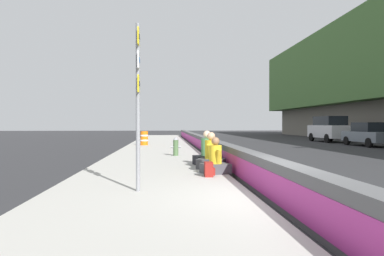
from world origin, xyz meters
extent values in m
plane|color=#2B2B2D|center=(0.00, 0.00, 0.00)|extent=(160.00, 160.00, 0.00)
cube|color=#A8A59E|center=(0.00, 2.65, 0.07)|extent=(80.00, 4.40, 0.14)
cube|color=#545456|center=(0.00, 0.00, 0.42)|extent=(76.00, 0.44, 0.85)
cube|color=#B2338C|center=(0.00, 0.23, 0.38)|extent=(74.48, 0.01, 0.54)
cylinder|color=gray|center=(0.95, 2.85, 1.94)|extent=(0.09, 0.09, 3.60)
cube|color=yellow|center=(0.95, 2.83, 3.44)|extent=(0.44, 0.02, 0.36)
cube|color=black|center=(0.95, 2.82, 3.44)|extent=(0.30, 0.01, 0.10)
cube|color=white|center=(0.95, 2.83, 2.94)|extent=(0.44, 0.02, 0.36)
cube|color=#1956AD|center=(0.95, 2.82, 2.94)|extent=(0.30, 0.01, 0.10)
cube|color=yellow|center=(0.95, 2.83, 2.44)|extent=(0.44, 0.02, 0.36)
cube|color=black|center=(0.95, 2.82, 2.44)|extent=(0.30, 0.01, 0.10)
cylinder|color=#47663D|center=(9.49, 1.78, 0.50)|extent=(0.24, 0.24, 0.72)
cone|color=gray|center=(9.49, 1.78, 0.94)|extent=(0.26, 0.26, 0.16)
cylinder|color=gray|center=(9.49, 1.61, 0.54)|extent=(0.10, 0.12, 0.10)
cylinder|color=gray|center=(9.49, 1.95, 0.54)|extent=(0.10, 0.12, 0.10)
cube|color=#424247|center=(3.57, 0.80, 0.28)|extent=(0.83, 0.91, 0.29)
cylinder|color=gold|center=(3.57, 0.80, 0.69)|extent=(0.36, 0.36, 0.54)
sphere|color=#8E6647|center=(3.57, 0.80, 1.08)|extent=(0.24, 0.24, 0.24)
cylinder|color=gold|center=(3.76, 0.85, 0.64)|extent=(0.30, 0.20, 0.47)
cylinder|color=gold|center=(3.37, 0.74, 0.64)|extent=(0.30, 0.20, 0.47)
cube|color=#424247|center=(4.70, 0.78, 0.30)|extent=(0.96, 1.04, 0.32)
cylinder|color=gold|center=(4.70, 0.78, 0.76)|extent=(0.41, 0.41, 0.60)
sphere|color=tan|center=(4.70, 0.78, 1.19)|extent=(0.26, 0.26, 0.26)
cylinder|color=gold|center=(4.91, 0.70, 0.70)|extent=(0.34, 0.24, 0.53)
cylinder|color=gold|center=(4.49, 0.85, 0.70)|extent=(0.34, 0.24, 0.53)
cube|color=black|center=(5.75, 0.79, 0.30)|extent=(0.90, 1.00, 0.33)
cylinder|color=#4C8951|center=(5.75, 0.79, 0.77)|extent=(0.42, 0.42, 0.61)
sphere|color=beige|center=(5.75, 0.79, 1.22)|extent=(0.27, 0.27, 0.27)
cylinder|color=#4C8951|center=(5.97, 0.83, 0.71)|extent=(0.34, 0.21, 0.54)
cylinder|color=#4C8951|center=(5.52, 0.74, 0.71)|extent=(0.34, 0.21, 0.54)
cube|color=maroon|center=(2.94, 1.08, 0.34)|extent=(0.32, 0.22, 0.40)
cube|color=maroon|center=(2.94, 0.94, 0.28)|extent=(0.22, 0.06, 0.20)
cylinder|color=orange|center=(17.73, 3.69, 0.61)|extent=(0.52, 0.52, 0.95)
cylinder|color=white|center=(17.73, 3.69, 0.80)|extent=(0.54, 0.54, 0.10)
cylinder|color=white|center=(17.73, 3.69, 0.47)|extent=(0.54, 0.54, 0.10)
cube|color=slate|center=(17.57, -12.28, 0.69)|extent=(4.52, 1.84, 0.72)
cube|color=black|center=(17.47, -12.28, 1.38)|extent=(2.21, 1.64, 0.66)
cylinder|color=black|center=(19.00, -11.40, 0.33)|extent=(0.66, 0.23, 0.66)
cylinder|color=black|center=(19.02, -13.13, 0.33)|extent=(0.66, 0.23, 0.66)
cylinder|color=black|center=(16.12, -11.43, 0.33)|extent=(0.66, 0.23, 0.66)
cube|color=silver|center=(23.76, -12.29, 0.93)|extent=(4.83, 2.00, 1.10)
cube|color=black|center=(23.66, -12.29, 1.88)|extent=(3.13, 1.78, 0.80)
cylinder|color=black|center=(25.28, -11.34, 0.38)|extent=(0.76, 0.23, 0.76)
cylinder|color=black|center=(25.32, -13.18, 0.38)|extent=(0.76, 0.23, 0.76)
cylinder|color=black|center=(22.21, -11.39, 0.38)|extent=(0.76, 0.23, 0.76)
cylinder|color=black|center=(22.24, -13.24, 0.38)|extent=(0.76, 0.23, 0.76)
camera|label=1|loc=(-6.72, 2.27, 1.58)|focal=33.20mm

